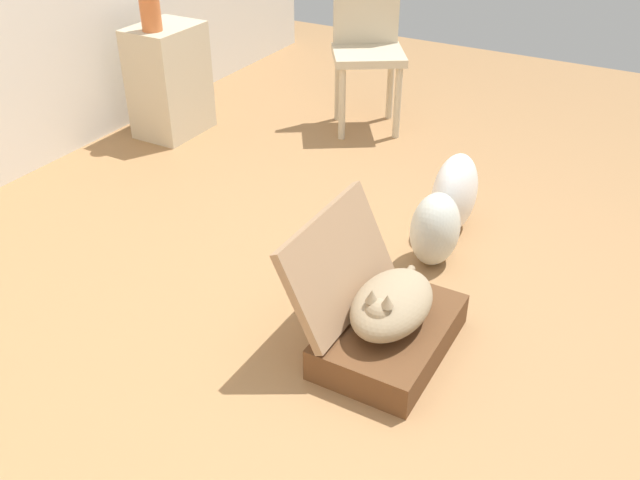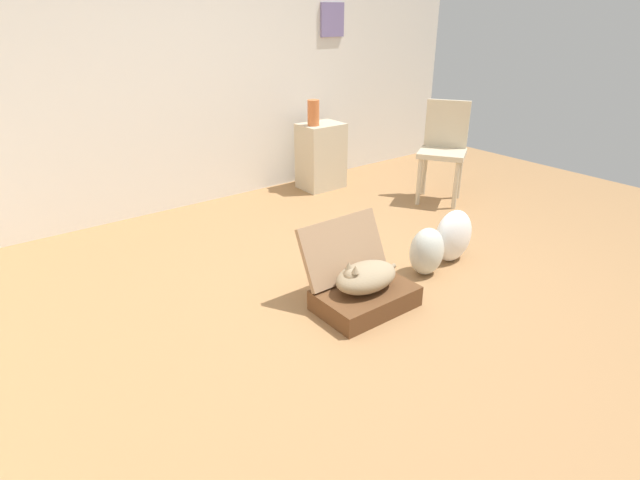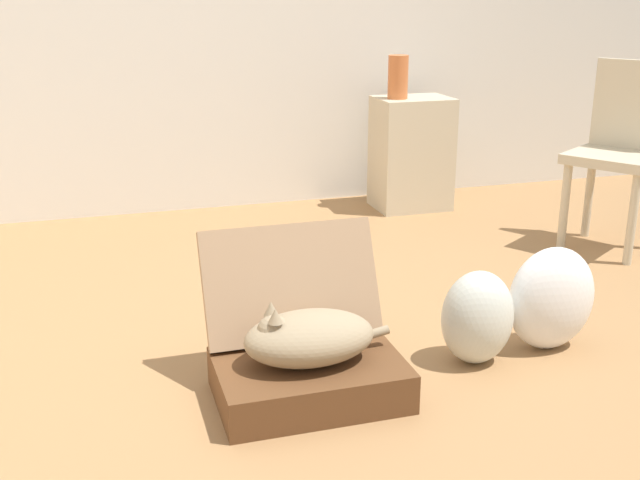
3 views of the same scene
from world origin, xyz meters
The scene contains 10 objects.
ground_plane centered at (0.00, 0.00, 0.00)m, with size 7.68×7.68×0.00m, color #9E7247.
wall_back centered at (0.00, 2.26, 1.30)m, with size 6.40×0.15×2.60m.
suitcase_base centered at (-0.16, -0.27, 0.07)m, with size 0.62×0.42×0.14m, color brown.
suitcase_lid centered at (-0.16, -0.04, 0.33)m, with size 0.62×0.42×0.04m, color #9B7756.
cat centered at (-0.17, -0.27, 0.23)m, with size 0.52×0.28×0.22m.
plastic_bag_white centered at (0.50, -0.19, 0.18)m, with size 0.27×0.22×0.36m, color silver.
plastic_bag_clear centered at (0.82, -0.16, 0.20)m, with size 0.35×0.20×0.41m, color white.
side_table centered at (1.11, 1.85, 0.34)m, with size 0.45×0.34×0.69m, color beige.
vase_tall centered at (0.99, 1.83, 0.81)m, with size 0.12×0.12×0.25m, color #CC6B38.
chair centered at (1.83, 0.82, 0.54)m, with size 0.57×0.58×0.97m.
Camera 2 is at (-2.10, -2.33, 1.76)m, focal length 28.43 mm.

